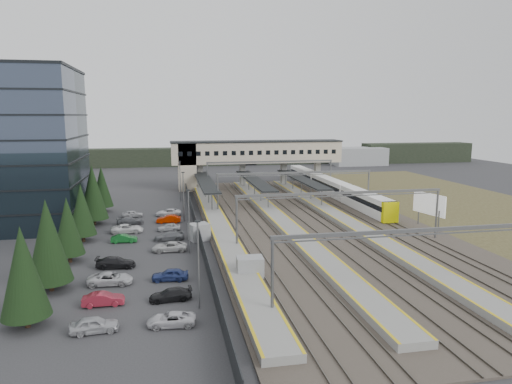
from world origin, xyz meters
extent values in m
plane|color=#2B2B2D|center=(0.00, 0.00, 0.00)|extent=(220.00, 220.00, 0.00)
cube|color=black|center=(-36.00, 12.00, 3.43)|extent=(24.30, 18.30, 0.25)
cylinder|color=black|center=(-22.00, -26.00, 0.60)|extent=(0.44, 0.44, 1.20)
cone|color=black|center=(-22.00, -26.00, 4.75)|extent=(3.90, 3.90, 7.50)
cylinder|color=black|center=(-22.00, -18.00, 0.60)|extent=(0.44, 0.44, 1.20)
cone|color=black|center=(-22.00, -18.00, 5.10)|extent=(4.26, 4.26, 8.20)
cylinder|color=black|center=(-22.00, -9.00, 0.60)|extent=(0.44, 0.44, 1.20)
cone|color=black|center=(-22.00, -9.00, 4.40)|extent=(3.54, 3.54, 6.80)
cylinder|color=black|center=(-22.00, 0.00, 0.60)|extent=(0.44, 0.44, 1.20)
cone|color=black|center=(-22.00, 0.00, 4.50)|extent=(3.64, 3.64, 7.00)
cylinder|color=black|center=(-22.00, 10.00, 0.60)|extent=(0.44, 0.44, 1.20)
cone|color=black|center=(-22.00, 10.00, 5.25)|extent=(4.42, 4.42, 8.50)
cylinder|color=black|center=(-22.00, 20.00, 0.60)|extent=(0.44, 0.44, 1.20)
cone|color=black|center=(-22.00, 20.00, 4.60)|extent=(3.74, 3.74, 7.20)
imported|color=#A5A6AB|center=(-16.50, -28.00, 0.65)|extent=(3.89, 1.80, 1.29)
imported|color=maroon|center=(-16.50, -22.70, 0.61)|extent=(3.74, 1.39, 1.22)
imported|color=#BCBCC0|center=(-16.50, -17.40, 0.63)|extent=(4.62, 2.34, 1.25)
imported|color=black|center=(-16.50, -12.10, 0.63)|extent=(4.53, 2.22, 1.27)
imported|color=#135921|center=(-16.50, -1.50, 0.57)|extent=(3.52, 1.37, 1.14)
imported|color=silver|center=(-16.50, 3.80, 0.64)|extent=(4.63, 2.17, 1.28)
imported|color=#505256|center=(-16.50, 9.10, 0.60)|extent=(4.22, 1.95, 1.20)
imported|color=#ADAEB2|center=(-16.50, 14.40, 0.59)|extent=(3.52, 1.51, 1.19)
imported|color=silver|center=(-10.50, -28.00, 0.56)|extent=(4.14, 2.19, 1.11)
imported|color=black|center=(-10.50, -22.70, 0.57)|extent=(4.06, 1.89, 1.15)
imported|color=navy|center=(-10.50, -17.40, 0.65)|extent=(3.91, 1.86, 1.29)
imported|color=#BABABA|center=(-10.50, -6.80, 0.61)|extent=(4.47, 2.15, 1.23)
imported|color=slate|center=(-10.50, -1.50, 0.60)|extent=(4.22, 1.98, 1.19)
imported|color=#B0B1B5|center=(-10.50, 3.80, 0.58)|extent=(3.51, 1.67, 1.16)
imported|color=#A51E00|center=(-10.50, 9.10, 0.63)|extent=(3.94, 1.65, 1.27)
imported|color=silver|center=(-10.50, 14.40, 0.60)|extent=(4.34, 2.10, 1.19)
cylinder|color=slate|center=(-8.00, -25.00, 4.00)|extent=(0.16, 0.16, 8.00)
cube|color=black|center=(-8.00, -25.00, 8.00)|extent=(0.50, 0.25, 0.15)
cylinder|color=slate|center=(-8.00, -8.00, 4.00)|extent=(0.16, 0.16, 8.00)
cube|color=black|center=(-8.00, -8.00, 8.00)|extent=(0.50, 0.25, 0.15)
cylinder|color=slate|center=(-8.00, 10.00, 4.00)|extent=(0.16, 0.16, 8.00)
cube|color=black|center=(-8.00, 10.00, 8.00)|extent=(0.50, 0.25, 0.15)
cylinder|color=slate|center=(-8.00, 28.00, 4.00)|extent=(0.16, 0.16, 8.00)
cube|color=black|center=(-8.00, 28.00, 8.00)|extent=(0.50, 0.25, 0.15)
cube|color=#26282B|center=(-6.50, 5.00, 1.00)|extent=(0.08, 90.00, 2.00)
cube|color=gray|center=(-2.16, -18.28, 1.16)|extent=(2.88, 2.17, 2.31)
cube|color=gray|center=(-6.38, -2.23, 1.17)|extent=(3.08, 2.80, 2.34)
cube|color=#343028|center=(12.00, 5.00, 0.10)|extent=(34.00, 90.00, 0.20)
cube|color=#59544C|center=(-0.72, 5.00, 0.28)|extent=(0.08, 90.00, 0.14)
cube|color=#59544C|center=(0.72, 5.00, 0.28)|extent=(0.08, 90.00, 0.14)
cube|color=#59544C|center=(3.28, 5.00, 0.28)|extent=(0.08, 90.00, 0.14)
cube|color=#59544C|center=(4.72, 5.00, 0.28)|extent=(0.08, 90.00, 0.14)
cube|color=#59544C|center=(9.28, 5.00, 0.28)|extent=(0.08, 90.00, 0.14)
cube|color=#59544C|center=(10.72, 5.00, 0.28)|extent=(0.08, 90.00, 0.14)
cube|color=#59544C|center=(13.28, 5.00, 0.28)|extent=(0.08, 90.00, 0.14)
cube|color=#59544C|center=(14.72, 5.00, 0.28)|extent=(0.08, 90.00, 0.14)
cube|color=#59544C|center=(19.28, 5.00, 0.28)|extent=(0.08, 90.00, 0.14)
cube|color=#59544C|center=(20.72, 5.00, 0.28)|extent=(0.08, 90.00, 0.14)
cube|color=#59544C|center=(23.28, 5.00, 0.28)|extent=(0.08, 90.00, 0.14)
cube|color=#59544C|center=(24.72, 5.00, 0.28)|extent=(0.08, 90.00, 0.14)
cube|color=gray|center=(-3.00, 5.00, 0.45)|extent=(3.20, 82.00, 0.90)
cube|color=gold|center=(-4.45, 5.00, 0.91)|extent=(0.25, 82.00, 0.02)
cube|color=gold|center=(-1.55, 5.00, 0.91)|extent=(0.25, 82.00, 0.02)
cube|color=gray|center=(7.00, 5.00, 0.45)|extent=(3.20, 82.00, 0.90)
cube|color=gold|center=(5.55, 5.00, 0.91)|extent=(0.25, 82.00, 0.02)
cube|color=gold|center=(8.45, 5.00, 0.91)|extent=(0.25, 82.00, 0.02)
cube|color=gray|center=(17.00, 5.00, 0.45)|extent=(3.20, 82.00, 0.90)
cube|color=gold|center=(15.55, 5.00, 0.91)|extent=(0.25, 82.00, 0.02)
cube|color=gold|center=(18.45, 5.00, 0.91)|extent=(0.25, 82.00, 0.02)
cube|color=black|center=(-3.00, 27.00, 4.00)|extent=(3.00, 30.00, 0.25)
cube|color=slate|center=(-3.00, 27.00, 3.85)|extent=(3.10, 30.00, 0.12)
cylinder|color=slate|center=(-3.00, 14.00, 2.40)|extent=(0.20, 0.20, 3.10)
cylinder|color=slate|center=(-3.00, 20.50, 2.40)|extent=(0.20, 0.20, 3.10)
cylinder|color=slate|center=(-3.00, 27.00, 2.40)|extent=(0.20, 0.20, 3.10)
cylinder|color=slate|center=(-3.00, 33.50, 2.40)|extent=(0.20, 0.20, 3.10)
cylinder|color=slate|center=(-3.00, 40.00, 2.40)|extent=(0.20, 0.20, 3.10)
cube|color=black|center=(7.00, 27.00, 4.00)|extent=(3.00, 30.00, 0.25)
cube|color=slate|center=(7.00, 27.00, 3.85)|extent=(3.10, 30.00, 0.12)
cylinder|color=slate|center=(7.00, 14.00, 2.40)|extent=(0.20, 0.20, 3.10)
cylinder|color=slate|center=(7.00, 20.50, 2.40)|extent=(0.20, 0.20, 3.10)
cylinder|color=slate|center=(7.00, 27.00, 2.40)|extent=(0.20, 0.20, 3.10)
cylinder|color=slate|center=(7.00, 33.50, 2.40)|extent=(0.20, 0.20, 3.10)
cylinder|color=slate|center=(7.00, 40.00, 2.40)|extent=(0.20, 0.20, 3.10)
cube|color=black|center=(17.00, 27.00, 4.00)|extent=(3.00, 30.00, 0.25)
cube|color=slate|center=(17.00, 27.00, 3.85)|extent=(3.10, 30.00, 0.12)
cylinder|color=slate|center=(17.00, 14.00, 2.40)|extent=(0.20, 0.20, 3.10)
cylinder|color=slate|center=(17.00, 20.50, 2.40)|extent=(0.20, 0.20, 3.10)
cylinder|color=slate|center=(17.00, 27.00, 2.40)|extent=(0.20, 0.20, 3.10)
cylinder|color=slate|center=(17.00, 33.50, 2.40)|extent=(0.20, 0.20, 3.10)
cylinder|color=slate|center=(17.00, 40.00, 2.40)|extent=(0.20, 0.20, 3.10)
cube|color=tan|center=(10.50, 42.00, 8.50)|extent=(40.00, 6.00, 5.00)
cube|color=black|center=(10.50, 42.00, 11.05)|extent=(40.40, 6.40, 0.30)
cube|color=tan|center=(-6.00, 42.00, 5.50)|extent=(4.00, 6.00, 11.00)
cube|color=black|center=(-7.50, 38.98, 8.60)|extent=(1.00, 0.06, 1.00)
cube|color=black|center=(-5.50, 38.98, 8.60)|extent=(1.00, 0.06, 1.00)
cube|color=black|center=(-3.50, 38.98, 8.60)|extent=(1.00, 0.06, 1.00)
cube|color=black|center=(-1.50, 38.98, 8.60)|extent=(1.00, 0.06, 1.00)
cube|color=black|center=(0.50, 38.98, 8.60)|extent=(1.00, 0.06, 1.00)
cube|color=black|center=(2.50, 38.98, 8.60)|extent=(1.00, 0.06, 1.00)
cube|color=black|center=(4.50, 38.98, 8.60)|extent=(1.00, 0.06, 1.00)
cube|color=black|center=(6.50, 38.98, 8.60)|extent=(1.00, 0.06, 1.00)
cube|color=black|center=(8.50, 38.98, 8.60)|extent=(1.00, 0.06, 1.00)
cube|color=black|center=(10.50, 38.98, 8.60)|extent=(1.00, 0.06, 1.00)
cube|color=black|center=(12.50, 38.98, 8.60)|extent=(1.00, 0.06, 1.00)
cube|color=black|center=(14.50, 38.98, 8.60)|extent=(1.00, 0.06, 1.00)
cube|color=black|center=(16.50, 38.98, 8.60)|extent=(1.00, 0.06, 1.00)
cube|color=black|center=(18.50, 38.98, 8.60)|extent=(1.00, 0.06, 1.00)
cube|color=black|center=(20.50, 38.98, 8.60)|extent=(1.00, 0.06, 1.00)
cube|color=black|center=(22.50, 38.98, 8.60)|extent=(1.00, 0.06, 1.00)
cube|color=black|center=(24.50, 38.98, 8.60)|extent=(1.00, 0.06, 1.00)
cube|color=black|center=(26.50, 38.98, 8.60)|extent=(1.00, 0.06, 1.00)
cube|color=black|center=(28.50, 38.98, 8.60)|extent=(1.00, 0.06, 1.00)
cube|color=gray|center=(-4.50, 42.00, 3.00)|extent=(1.20, 1.60, 6.00)
cube|color=gray|center=(-3.00, 42.00, 3.00)|extent=(1.20, 1.60, 6.00)
cube|color=gray|center=(7.00, 42.00, 3.00)|extent=(1.20, 1.60, 6.00)
cube|color=gray|center=(17.00, 42.00, 3.00)|extent=(1.20, 1.60, 6.00)
cube|color=gray|center=(25.50, 42.00, 3.00)|extent=(1.20, 1.60, 6.00)
cylinder|color=slate|center=(-2.00, -28.00, 3.50)|extent=(0.28, 0.28, 7.00)
cube|color=slate|center=(12.00, -28.00, 7.00)|extent=(28.40, 0.25, 0.35)
cube|color=slate|center=(12.00, -28.00, 6.60)|extent=(28.40, 0.12, 0.12)
cylinder|color=slate|center=(-2.00, -8.00, 3.50)|extent=(0.28, 0.28, 7.00)
cylinder|color=slate|center=(26.00, -8.00, 3.50)|extent=(0.28, 0.28, 7.00)
cube|color=slate|center=(12.00, -8.00, 7.00)|extent=(28.40, 0.25, 0.35)
cube|color=slate|center=(12.00, -8.00, 6.60)|extent=(28.40, 0.12, 0.12)
cylinder|color=slate|center=(-2.00, 14.00, 3.50)|extent=(0.28, 0.28, 7.00)
cylinder|color=slate|center=(26.00, 14.00, 3.50)|extent=(0.28, 0.28, 7.00)
cube|color=slate|center=(12.00, 14.00, 7.00)|extent=(28.40, 0.25, 0.35)
cube|color=slate|center=(12.00, 14.00, 6.60)|extent=(28.40, 0.12, 0.12)
cylinder|color=slate|center=(-2.00, 34.00, 3.50)|extent=(0.28, 0.28, 7.00)
cylinder|color=slate|center=(26.00, 34.00, 3.50)|extent=(0.28, 0.28, 7.00)
cube|color=slate|center=(12.00, 34.00, 7.00)|extent=(28.40, 0.25, 0.35)
cube|color=slate|center=(12.00, 34.00, 6.60)|extent=(28.40, 0.12, 0.12)
cube|color=white|center=(24.00, 10.31, 1.94)|extent=(2.58, 17.86, 3.32)
cube|color=black|center=(24.00, 10.31, 2.31)|extent=(2.64, 17.26, 0.83)
cube|color=slate|center=(24.00, 10.31, 0.51)|extent=(2.21, 16.46, 0.46)
cube|color=white|center=(24.00, 28.76, 1.94)|extent=(2.58, 17.86, 3.32)
cube|color=black|center=(24.00, 28.76, 2.31)|extent=(2.64, 17.26, 0.83)
cube|color=slate|center=(24.00, 28.76, 0.51)|extent=(2.21, 16.46, 0.46)
cube|color=white|center=(24.00, 47.22, 1.94)|extent=(2.58, 17.86, 3.32)
cube|color=black|center=(24.00, 47.22, 2.31)|extent=(2.64, 17.26, 0.83)
cube|color=slate|center=(24.00, 47.22, 0.51)|extent=(2.21, 16.46, 0.46)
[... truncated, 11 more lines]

